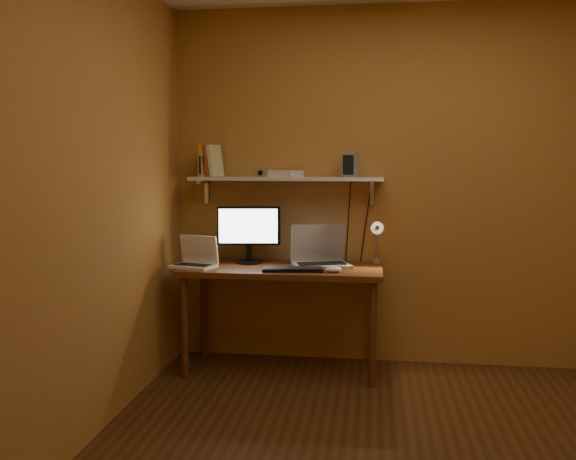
# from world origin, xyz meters

# --- Properties ---
(room) EXTENTS (3.44, 3.24, 2.64)m
(room) POSITION_xyz_m (0.00, 0.00, 1.30)
(room) COLOR #513114
(room) RESTS_ON ground
(desk) EXTENTS (1.40, 0.60, 0.75)m
(desk) POSITION_xyz_m (-0.86, 1.28, 0.66)
(desk) COLOR brown
(desk) RESTS_ON ground
(wall_shelf) EXTENTS (1.40, 0.25, 0.21)m
(wall_shelf) POSITION_xyz_m (-0.86, 1.47, 1.36)
(wall_shelf) COLOR silver
(wall_shelf) RESTS_ON room
(monitor) EXTENTS (0.46, 0.22, 0.41)m
(monitor) POSITION_xyz_m (-1.12, 1.40, 0.98)
(monitor) COLOR black
(monitor) RESTS_ON desk
(laptop) EXTENTS (0.46, 0.39, 0.29)m
(laptop) POSITION_xyz_m (-0.60, 1.38, 0.83)
(laptop) COLOR gray
(laptop) RESTS_ON desk
(netbook) EXTENTS (0.33, 0.28, 0.22)m
(netbook) POSITION_xyz_m (-1.45, 1.19, 0.81)
(netbook) COLOR white
(netbook) RESTS_ON desk
(keyboard) EXTENTS (0.42, 0.18, 0.02)m
(keyboard) POSITION_xyz_m (-0.76, 1.12, 0.76)
(keyboard) COLOR black
(keyboard) RESTS_ON desk
(mouse) EXTENTS (0.11, 0.08, 0.04)m
(mouse) POSITION_xyz_m (-0.48, 1.11, 0.77)
(mouse) COLOR white
(mouse) RESTS_ON desk
(desk_lamp) EXTENTS (0.09, 0.23, 0.38)m
(desk_lamp) POSITION_xyz_m (-0.20, 1.41, 0.96)
(desk_lamp) COLOR silver
(desk_lamp) RESTS_ON desk
(speaker_left) EXTENTS (0.11, 0.11, 0.17)m
(speaker_left) POSITION_xyz_m (-1.45, 1.46, 1.46)
(speaker_left) COLOR gray
(speaker_left) RESTS_ON wall_shelf
(speaker_right) EXTENTS (0.12, 0.12, 0.18)m
(speaker_right) POSITION_xyz_m (-0.39, 1.46, 1.46)
(speaker_right) COLOR gray
(speaker_right) RESTS_ON wall_shelf
(books) EXTENTS (0.16, 0.17, 0.24)m
(books) POSITION_xyz_m (-1.42, 1.48, 1.49)
(books) COLOR gold
(books) RESTS_ON wall_shelf
(shelf_camera) EXTENTS (0.11, 0.06, 0.06)m
(shelf_camera) POSITION_xyz_m (-1.03, 1.41, 1.41)
(shelf_camera) COLOR silver
(shelf_camera) RESTS_ON wall_shelf
(router) EXTENTS (0.33, 0.27, 0.05)m
(router) POSITION_xyz_m (-0.90, 1.47, 1.40)
(router) COLOR white
(router) RESTS_ON wall_shelf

